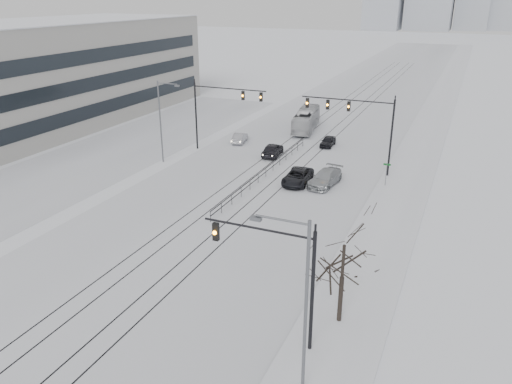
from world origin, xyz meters
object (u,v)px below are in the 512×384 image
Objects in this scene: bare_tree at (344,254)px; box_truck at (306,120)px; sedan_nb_right at (325,178)px; sedan_sb_inner at (273,150)px; traffic_mast_near at (283,269)px; sedan_nb_far at (328,141)px; sedan_sb_outer at (240,138)px; sedan_nb_front at (298,177)px.

bare_tree is 43.72m from box_truck.
bare_tree reaches higher than sedan_nb_right.
sedan_sb_inner is at bearing 147.27° from sedan_nb_right.
traffic_mast_near is 33.66m from sedan_sb_inner.
box_truck is at bearing -95.04° from sedan_sb_inner.
sedan_nb_right is 13.70m from sedan_nb_far.
sedan_sb_outer is 0.73× the size of sedan_nb_right.
sedan_sb_outer reaches higher than sedan_nb_far.
box_truck reaches higher than sedan_sb_inner.
bare_tree is at bearing -68.17° from sedan_nb_front.
box_truck is at bearing -132.71° from sedan_sb_outer.
sedan_sb_inner is 8.01m from sedan_nb_far.
box_truck is at bearing 126.04° from sedan_nb_far.
sedan_sb_inner is 1.24× the size of sedan_nb_far.
box_truck reaches higher than sedan_nb_right.
sedan_nb_front is at bearing -160.97° from sedan_nb_right.
bare_tree is at bearing 112.53° from sedan_sb_outer.
traffic_mast_near is at bearing -72.48° from sedan_nb_right.
traffic_mast_near reaches higher than sedan_sb_inner.
traffic_mast_near is 24.78m from sedan_nb_right.
traffic_mast_near is 38.36m from sedan_nb_far.
sedan_nb_far is at bearing 90.12° from sedan_nb_front.
traffic_mast_near is at bearing -76.26° from sedan_nb_front.
bare_tree is (2.41, 3.00, -0.07)m from traffic_mast_near.
sedan_sb_inner reaches higher than sedan_nb_right.
sedan_sb_inner is 6.88m from sedan_sb_outer.
traffic_mast_near is 1.40× the size of sedan_nb_front.
sedan_nb_front is 0.98× the size of sedan_nb_right.
sedan_sb_inner is 12.94m from box_truck.
bare_tree reaches higher than box_truck.
bare_tree is 0.59× the size of box_truck.
box_truck is (-4.97, 6.51, 0.82)m from sedan_nb_far.
sedan_sb_outer is at bearing 123.82° from bare_tree.
sedan_sb_inner reaches higher than sedan_nb_front.
sedan_sb_outer is 10.99m from box_truck.
sedan_sb_outer is 1.05× the size of sedan_nb_far.
sedan_nb_right is at bearing 108.22° from bare_tree.
traffic_mast_near reaches higher than sedan_nb_front.
sedan_nb_right is 1.44× the size of sedan_nb_far.
box_truck reaches higher than sedan_nb_front.
sedan_nb_right is (8.27, -6.84, -0.01)m from sedan_sb_inner.
sedan_nb_far is at bearing 102.07° from traffic_mast_near.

